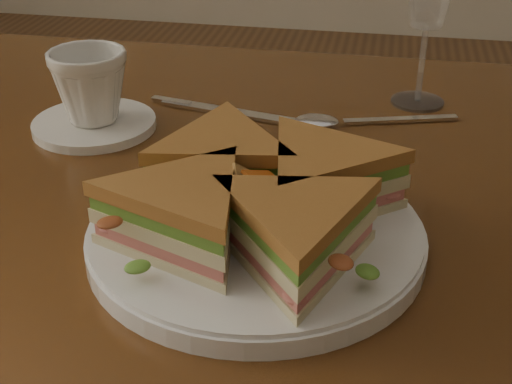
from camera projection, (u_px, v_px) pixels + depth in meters
table at (250, 271)px, 0.72m from camera, size 1.20×0.80×0.75m
plate at (256, 237)px, 0.58m from camera, size 0.27×0.27×0.02m
sandwich_wedges at (256, 198)px, 0.56m from camera, size 0.30×0.30×0.06m
crisps_mound at (256, 202)px, 0.56m from camera, size 0.09×0.09×0.05m
spoon at (337, 121)px, 0.79m from camera, size 0.18×0.07×0.01m
knife at (229, 112)px, 0.82m from camera, size 0.21×0.06×0.00m
saucer at (94, 124)px, 0.78m from camera, size 0.13×0.13×0.01m
coffee_cup at (90, 86)px, 0.76m from camera, size 0.11×0.11×0.08m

